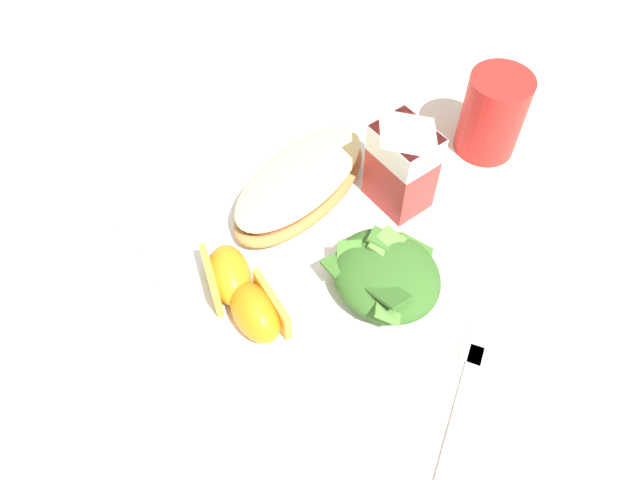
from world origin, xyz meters
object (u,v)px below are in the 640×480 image
(milk_carton, at_px, (404,157))
(orange_wedge_middle, at_px, (257,311))
(white_plate, at_px, (320,251))
(cheesy_pizza_bread, at_px, (300,185))
(paper_napkin, at_px, (145,414))
(metal_fork, at_px, (461,409))
(green_salad_pile, at_px, (386,274))
(drinking_red_cup, at_px, (493,115))
(orange_wedge_front, at_px, (228,276))

(milk_carton, height_order, orange_wedge_middle, milk_carton)
(white_plate, relative_size, cheesy_pizza_bread, 1.52)
(paper_napkin, relative_size, metal_fork, 0.65)
(paper_napkin, bearing_deg, orange_wedge_middle, 92.87)
(cheesy_pizza_bread, distance_m, milk_carton, 0.10)
(green_salad_pile, height_order, milk_carton, milk_carton)
(drinking_red_cup, bearing_deg, green_salad_pile, -70.07)
(green_salad_pile, xyz_separation_m, orange_wedge_middle, (-0.04, -0.11, -0.00))
(white_plate, distance_m, drinking_red_cup, 0.23)
(paper_napkin, xyz_separation_m, metal_fork, (0.15, 0.21, 0.00))
(milk_carton, bearing_deg, orange_wedge_middle, -80.49)
(green_salad_pile, bearing_deg, drinking_red_cup, 109.93)
(milk_carton, relative_size, paper_napkin, 1.00)
(paper_napkin, distance_m, metal_fork, 0.26)
(white_plate, relative_size, paper_napkin, 2.55)
(orange_wedge_middle, bearing_deg, paper_napkin, -87.13)
(cheesy_pizza_bread, distance_m, paper_napkin, 0.25)
(milk_carton, relative_size, orange_wedge_front, 1.61)
(orange_wedge_middle, xyz_separation_m, paper_napkin, (0.01, -0.12, -0.03))
(milk_carton, height_order, paper_napkin, milk_carton)
(paper_napkin, distance_m, drinking_red_cup, 0.44)
(white_plate, distance_m, orange_wedge_front, 0.10)
(orange_wedge_front, height_order, drinking_red_cup, drinking_red_cup)
(orange_wedge_front, xyz_separation_m, paper_napkin, (0.05, -0.12, -0.03))
(orange_wedge_front, bearing_deg, milk_carton, 85.88)
(green_salad_pile, height_order, paper_napkin, green_salad_pile)
(milk_carton, bearing_deg, metal_fork, -27.06)
(cheesy_pizza_bread, height_order, drinking_red_cup, drinking_red_cup)
(paper_napkin, height_order, drinking_red_cup, drinking_red_cup)
(green_salad_pile, xyz_separation_m, milk_carton, (-0.07, 0.08, 0.04))
(white_plate, xyz_separation_m, orange_wedge_front, (-0.01, -0.09, 0.03))
(white_plate, relative_size, drinking_red_cup, 3.05)
(milk_carton, xyz_separation_m, drinking_red_cup, (-0.01, 0.14, -0.03))
(orange_wedge_middle, height_order, drinking_red_cup, drinking_red_cup)
(cheesy_pizza_bread, distance_m, metal_fork, 0.25)
(milk_carton, height_order, drinking_red_cup, milk_carton)
(white_plate, bearing_deg, orange_wedge_middle, -70.42)
(white_plate, bearing_deg, milk_carton, 89.45)
(white_plate, xyz_separation_m, drinking_red_cup, (-0.01, 0.23, 0.04))
(orange_wedge_middle, bearing_deg, cheesy_pizza_bread, 129.25)
(milk_carton, distance_m, metal_fork, 0.22)
(drinking_red_cup, bearing_deg, white_plate, -88.18)
(milk_carton, bearing_deg, green_salad_pile, -48.25)
(milk_carton, distance_m, paper_napkin, 0.31)
(metal_fork, bearing_deg, orange_wedge_middle, -150.39)
(green_salad_pile, distance_m, milk_carton, 0.11)
(metal_fork, height_order, drinking_red_cup, drinking_red_cup)
(orange_wedge_middle, bearing_deg, metal_fork, 29.61)
(milk_carton, relative_size, orange_wedge_middle, 1.73)
(cheesy_pizza_bread, relative_size, drinking_red_cup, 2.00)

